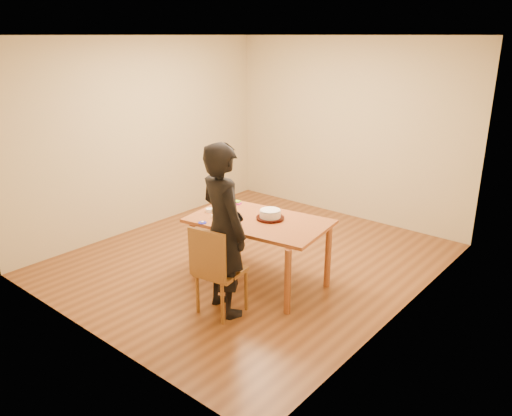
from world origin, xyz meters
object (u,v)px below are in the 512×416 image
Objects in this scene: dining_table at (259,221)px; person at (223,230)px; cake at (270,214)px; cake_plate at (270,218)px; dining_chair at (221,271)px.

person is at bearing -86.62° from dining_table.
cake reaches higher than dining_table.
dining_table is 0.76m from person.
dining_table is 0.15m from cake.
cake_plate reaches higher than dining_table.
cake_plate is at bearing -68.54° from person.
dining_chair is 1.30× the size of cake_plate.
dining_chair is at bearing -85.72° from cake.
dining_chair is at bearing -87.28° from dining_table.
dining_chair is 0.44m from person.
dining_chair is 0.93m from cake_plate.
person reaches higher than cake_plate.
dining_table is 0.84m from dining_chair.
cake_plate is (0.08, 0.10, 0.03)m from dining_table.
cake is at bearing 84.98° from dining_chair.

